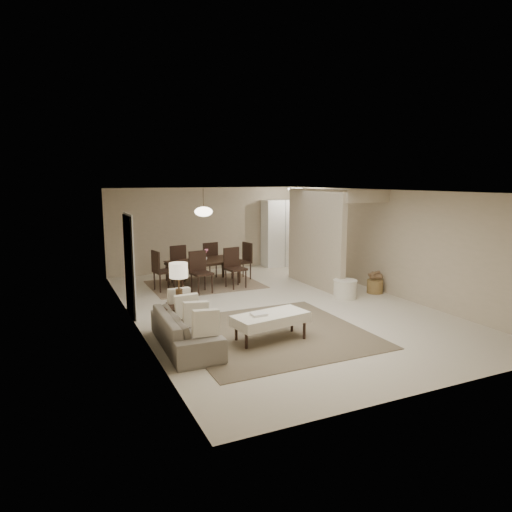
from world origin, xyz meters
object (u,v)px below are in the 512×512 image
sofa (186,330)px  pantry_cabinet (281,233)px  ottoman_bench (270,319)px  dining_table (205,273)px  round_pouf (345,289)px  side_table (180,321)px  wicker_basket (375,286)px

sofa → pantry_cabinet: bearing=-38.4°
ottoman_bench → dining_table: dining_table is taller
pantry_cabinet → sofa: pantry_cabinet is taller
sofa → dining_table: (1.71, 4.18, 0.03)m
ottoman_bench → round_pouf: bearing=23.3°
sofa → side_table: sofa is taller
round_pouf → wicker_basket: 0.96m
round_pouf → dining_table: 3.69m
side_table → round_pouf: 4.31m
sofa → ottoman_bench: bearing=-100.6°
ottoman_bench → wicker_basket: (3.79, 1.90, -0.21)m
sofa → ottoman_bench: size_ratio=1.43×
sofa → dining_table: dining_table is taller
dining_table → wicker_basket: bearing=-46.4°
side_table → wicker_basket: side_table is taller
side_table → sofa: bearing=-95.3°
ottoman_bench → side_table: bearing=139.3°
sofa → side_table: size_ratio=3.55×
sofa → side_table: bearing=-3.9°
ottoman_bench → round_pouf: 3.36m
wicker_basket → dining_table: (-3.49, 2.58, 0.16)m
round_pouf → wicker_basket: round_pouf is taller
side_table → round_pouf: side_table is taller
ottoman_bench → round_pouf: (2.84, 1.80, -0.16)m
pantry_cabinet → ottoman_bench: bearing=-119.3°
sofa → wicker_basket: (5.20, 1.60, -0.13)m
pantry_cabinet → sofa: (-4.80, -5.75, -0.76)m
wicker_basket → dining_table: dining_table is taller
pantry_cabinet → dining_table: (-3.09, -1.57, -0.73)m
sofa → dining_table: size_ratio=1.08×
wicker_basket → round_pouf: bearing=-174.0°
pantry_cabinet → ottoman_bench: size_ratio=1.51×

